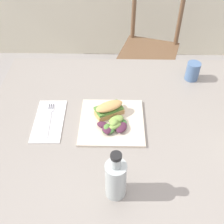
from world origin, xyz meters
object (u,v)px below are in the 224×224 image
(bottle_cold_brew, at_px, (116,180))
(dining_table, at_px, (122,144))
(chair_wooden_far, at_px, (150,49))
(sandwich_half_front, at_px, (109,109))
(cup_extra_side, at_px, (193,71))
(plate_lunch, at_px, (112,122))
(fork_on_napkin, at_px, (50,117))

(bottle_cold_brew, bearing_deg, dining_table, 85.40)
(chair_wooden_far, height_order, bottle_cold_brew, bottle_cold_brew)
(sandwich_half_front, bearing_deg, bottle_cold_brew, -85.18)
(sandwich_half_front, xyz_separation_m, cup_extra_side, (0.38, 0.26, 0.00))
(chair_wooden_far, relative_size, plate_lunch, 3.48)
(dining_table, distance_m, fork_on_napkin, 0.32)
(plate_lunch, xyz_separation_m, cup_extra_side, (0.37, 0.29, 0.04))
(plate_lunch, bearing_deg, cup_extra_side, 38.71)
(sandwich_half_front, xyz_separation_m, bottle_cold_brew, (0.03, -0.34, 0.03))
(sandwich_half_front, distance_m, fork_on_napkin, 0.24)
(chair_wooden_far, distance_m, cup_extra_side, 0.82)
(dining_table, bearing_deg, sandwich_half_front, 143.21)
(fork_on_napkin, bearing_deg, plate_lunch, -5.10)
(sandwich_half_front, xyz_separation_m, fork_on_napkin, (-0.24, -0.02, -0.03))
(dining_table, height_order, sandwich_half_front, sandwich_half_front)
(sandwich_half_front, height_order, bottle_cold_brew, bottle_cold_brew)
(plate_lunch, distance_m, cup_extra_side, 0.47)
(sandwich_half_front, bearing_deg, chair_wooden_far, 74.74)
(dining_table, xyz_separation_m, bottle_cold_brew, (-0.02, -0.30, 0.20))
(sandwich_half_front, bearing_deg, fork_on_napkin, -176.13)
(plate_lunch, bearing_deg, sandwich_half_front, 106.01)
(dining_table, bearing_deg, plate_lunch, 178.54)
(fork_on_napkin, distance_m, bottle_cold_brew, 0.43)
(fork_on_napkin, xyz_separation_m, cup_extra_side, (0.62, 0.27, 0.04))
(chair_wooden_far, distance_m, bottle_cold_brew, 1.41)
(plate_lunch, distance_m, bottle_cold_brew, 0.31)
(dining_table, relative_size, bottle_cold_brew, 5.75)
(dining_table, xyz_separation_m, fork_on_napkin, (-0.29, 0.02, 0.14))
(plate_lunch, xyz_separation_m, bottle_cold_brew, (0.02, -0.30, 0.06))
(dining_table, distance_m, sandwich_half_front, 0.18)
(chair_wooden_far, bearing_deg, sandwich_half_front, -105.26)
(dining_table, xyz_separation_m, cup_extra_side, (0.32, 0.29, 0.17))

